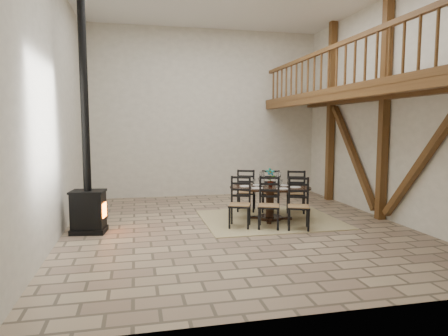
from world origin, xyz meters
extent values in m
plane|color=tan|center=(0.00, 0.00, 0.00)|extent=(8.00, 8.00, 0.00)
cube|color=silver|center=(0.00, 4.00, 2.50)|extent=(7.00, 0.02, 5.00)
cube|color=silver|center=(0.00, -4.00, 2.50)|extent=(7.00, 0.02, 5.00)
cube|color=silver|center=(-3.50, 0.00, 2.50)|extent=(0.02, 8.00, 5.00)
cube|color=silver|center=(3.50, 0.00, 2.50)|extent=(0.02, 8.00, 5.00)
cube|color=brown|center=(3.38, 0.00, 2.50)|extent=(0.18, 0.18, 5.00)
cube|color=brown|center=(3.38, 2.50, 2.50)|extent=(0.18, 0.18, 5.00)
cube|color=brown|center=(3.38, -1.25, 1.40)|extent=(0.14, 2.16, 2.54)
cube|color=brown|center=(3.38, 1.25, 1.40)|extent=(0.14, 2.16, 2.54)
cube|color=brown|center=(3.38, 0.00, 2.80)|extent=(0.20, 7.80, 0.20)
cube|color=brown|center=(2.70, 0.00, 2.85)|extent=(1.60, 7.80, 0.12)
cube|color=brown|center=(2.00, 0.00, 2.75)|extent=(0.18, 7.80, 0.22)
cube|color=brown|center=(2.00, 0.00, 3.75)|extent=(0.09, 7.60, 0.09)
cube|color=brown|center=(2.00, 0.00, 3.33)|extent=(0.06, 7.60, 0.86)
cube|color=tan|center=(0.88, 0.47, 0.01)|extent=(3.00, 2.50, 0.02)
ellipsoid|color=black|center=(0.88, 0.47, 0.73)|extent=(2.10, 1.68, 0.04)
cylinder|color=black|center=(0.88, 0.47, 0.36)|extent=(0.18, 0.18, 0.67)
cylinder|color=black|center=(0.88, 0.47, 0.05)|extent=(0.56, 0.56, 0.06)
cube|color=#A1764A|center=(0.04, -0.07, 0.48)|extent=(0.56, 0.55, 0.04)
cube|color=black|center=(0.04, -0.07, 0.23)|extent=(0.54, 0.54, 0.46)
cube|color=black|center=(0.10, 0.11, 0.76)|extent=(0.37, 0.17, 0.60)
cube|color=#A1764A|center=(0.60, -0.28, 0.48)|extent=(0.56, 0.55, 0.04)
cube|color=black|center=(0.60, -0.28, 0.23)|extent=(0.54, 0.54, 0.46)
cube|color=black|center=(0.67, -0.10, 0.76)|extent=(0.37, 0.17, 0.60)
cube|color=#A1764A|center=(1.17, -0.50, 0.48)|extent=(0.56, 0.55, 0.04)
cube|color=black|center=(1.17, -0.50, 0.23)|extent=(0.54, 0.54, 0.46)
cube|color=black|center=(1.23, -0.32, 0.76)|extent=(0.37, 0.17, 0.60)
cube|color=#A1764A|center=(0.60, 1.44, 0.48)|extent=(0.56, 0.55, 0.04)
cube|color=black|center=(0.60, 1.44, 0.23)|extent=(0.54, 0.54, 0.46)
cube|color=black|center=(0.53, 1.26, 0.76)|extent=(0.37, 0.17, 0.60)
cube|color=#A1764A|center=(1.17, 1.22, 0.48)|extent=(0.56, 0.55, 0.04)
cube|color=black|center=(1.17, 1.22, 0.23)|extent=(0.54, 0.54, 0.46)
cube|color=black|center=(1.10, 1.04, 0.76)|extent=(0.37, 0.17, 0.60)
cube|color=#A1764A|center=(1.73, 1.01, 0.48)|extent=(0.56, 0.55, 0.04)
cube|color=black|center=(1.73, 1.01, 0.23)|extent=(0.54, 0.54, 0.46)
cube|color=black|center=(1.66, 0.83, 0.76)|extent=(0.37, 0.17, 0.60)
cube|color=silver|center=(0.88, 0.47, 0.76)|extent=(1.57, 1.15, 0.01)
cube|color=white|center=(0.88, 0.47, 0.84)|extent=(0.95, 0.60, 0.18)
cylinder|color=white|center=(0.71, 0.53, 0.92)|extent=(0.12, 0.12, 0.34)
cylinder|color=white|center=(1.05, 0.41, 0.92)|extent=(0.12, 0.12, 0.34)
cylinder|color=white|center=(0.71, 0.53, 0.83)|extent=(0.06, 0.06, 0.16)
cylinder|color=white|center=(1.05, 0.41, 0.83)|extent=(0.06, 0.06, 0.16)
imported|color=#4C723F|center=(0.90, 0.52, 0.97)|extent=(0.26, 0.22, 0.42)
cube|color=black|center=(-3.00, 0.19, 0.05)|extent=(0.73, 0.60, 0.10)
cube|color=black|center=(-3.00, 0.19, 0.46)|extent=(0.67, 0.54, 0.71)
cube|color=#FF590C|center=(-2.69, 0.14, 0.46)|extent=(0.06, 0.28, 0.28)
cube|color=black|center=(-3.00, 0.19, 0.83)|extent=(0.72, 0.59, 0.04)
cylinder|color=black|center=(-3.00, 0.19, 2.93)|extent=(0.15, 0.15, 4.15)
cylinder|color=brown|center=(-2.98, 1.42, 0.17)|extent=(0.51, 0.51, 0.33)
cube|color=tan|center=(-2.98, 1.42, 0.37)|extent=(0.27, 0.27, 0.10)
cube|color=tan|center=(-3.12, 0.54, 0.12)|extent=(0.39, 0.40, 0.25)
camera|label=1|loc=(-2.05, -7.98, 2.12)|focal=32.00mm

